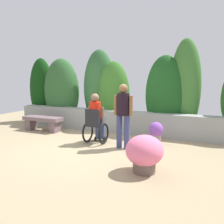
% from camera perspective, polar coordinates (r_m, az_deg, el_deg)
% --- Properties ---
extents(ground_plane, '(12.71, 12.71, 0.00)m').
position_cam_1_polar(ground_plane, '(6.46, -5.03, -7.80)').
color(ground_plane, tan).
extents(stone_retaining_wall, '(7.23, 0.43, 0.70)m').
position_cam_1_polar(stone_retaining_wall, '(7.90, 1.11, -2.19)').
color(stone_retaining_wall, gray).
rests_on(stone_retaining_wall, ground).
extents(hedge_backdrop, '(8.38, 1.23, 2.88)m').
position_cam_1_polar(hedge_backdrop, '(8.23, 3.76, 4.43)').
color(hedge_backdrop, '#103B10').
rests_on(hedge_backdrop, ground).
extents(stone_bench, '(1.35, 0.42, 0.46)m').
position_cam_1_polar(stone_bench, '(8.43, -15.54, -2.11)').
color(stone_bench, '#6C575C').
rests_on(stone_bench, ground).
extents(person_in_wheelchair, '(0.53, 0.66, 1.33)m').
position_cam_1_polar(person_in_wheelchair, '(6.63, -3.66, -1.84)').
color(person_in_wheelchair, black).
rests_on(person_in_wheelchair, ground).
extents(person_standing_companion, '(0.49, 0.30, 1.59)m').
position_cam_1_polar(person_standing_companion, '(6.07, 2.57, 0.03)').
color(person_standing_companion, '#394071').
rests_on(person_standing_companion, ground).
extents(flower_pot_terracotta_by_wall, '(0.37, 0.37, 0.60)m').
position_cam_1_polar(flower_pot_terracotta_by_wall, '(6.57, 10.02, -4.56)').
color(flower_pot_terracotta_by_wall, gray).
rests_on(flower_pot_terracotta_by_wall, ground).
extents(flower_pot_red_accent, '(0.71, 0.71, 0.71)m').
position_cam_1_polar(flower_pot_red_accent, '(4.71, 7.42, -9.24)').
color(flower_pot_red_accent, brown).
rests_on(flower_pot_red_accent, ground).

